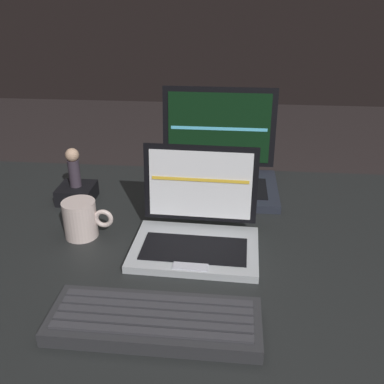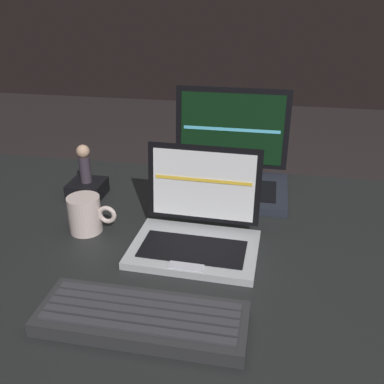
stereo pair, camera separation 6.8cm
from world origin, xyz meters
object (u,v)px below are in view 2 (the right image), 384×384
external_keyboard (142,318)px  coffee_mug (86,214)px  figurine_stand (87,189)px  laptop_rear (227,170)px  figurine (84,162)px  laptop_front (197,229)px

external_keyboard → coffee_mug: size_ratio=3.13×
coffee_mug → figurine_stand: bearing=112.2°
laptop_rear → figurine_stand: laptop_rear is taller
laptop_rear → figurine: (-0.34, -0.12, 0.04)m
figurine_stand → figurine: size_ratio=0.88×
laptop_rear → external_keyboard: 0.55m
laptop_rear → figurine: bearing=-160.9°
laptop_rear → figurine: size_ratio=3.26×
laptop_rear → figurine_stand: bearing=-160.9°
figurine_stand → figurine: bearing=0.0°
figurine_stand → figurine: (0.00, 0.00, 0.07)m
figurine → laptop_rear: bearing=19.1°
laptop_front → laptop_rear: 0.30m
coffee_mug → figurine: bearing=112.2°
laptop_rear → external_keyboard: laptop_rear is taller
laptop_rear → coffee_mug: laptop_rear is taller
laptop_front → external_keyboard: laptop_front is taller
coffee_mug → external_keyboard: bearing=-52.2°
figurine_stand → coffee_mug: coffee_mug is taller
laptop_rear → coffee_mug: bearing=-134.4°
laptop_front → coffee_mug: bearing=176.6°
external_keyboard → figurine: size_ratio=3.41×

